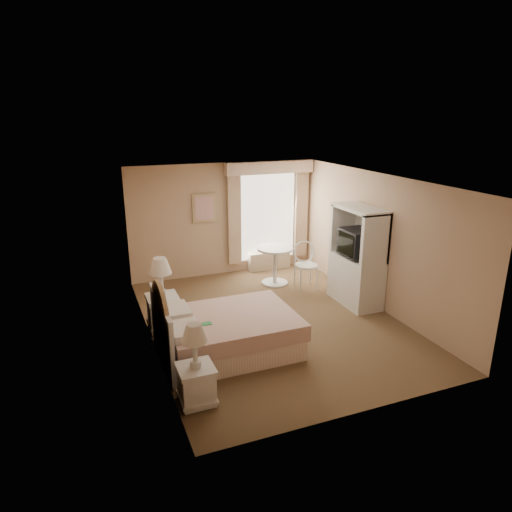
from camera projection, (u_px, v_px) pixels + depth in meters
name	position (u px, v px, depth m)	size (l,w,h in m)	color
room	(273.00, 254.00, 7.69)	(4.21, 5.51, 2.51)	brown
window	(269.00, 213.00, 10.39)	(2.05, 0.22, 2.51)	white
framed_art	(204.00, 208.00, 9.85)	(0.52, 0.04, 0.62)	tan
bed	(223.00, 332.00, 6.96)	(2.06, 1.54, 1.36)	#D9A58D
nightstand_near	(196.00, 375.00, 5.68)	(0.45, 0.45, 1.09)	white
nightstand_far	(163.00, 303.00, 7.65)	(0.52, 0.52, 1.25)	white
round_table	(275.00, 260.00, 9.69)	(0.76, 0.76, 0.80)	silver
cafe_chair	(305.00, 261.00, 9.49)	(0.52, 0.52, 0.98)	silver
armoire	(357.00, 264.00, 8.63)	(0.57, 1.13, 1.89)	white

